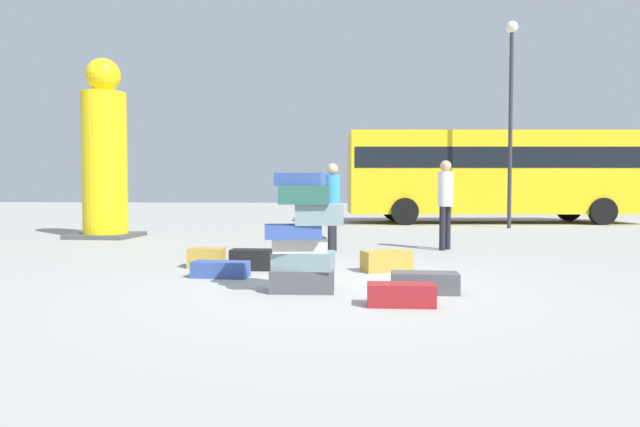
% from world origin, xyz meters
% --- Properties ---
extents(ground_plane, '(80.00, 80.00, 0.00)m').
position_xyz_m(ground_plane, '(0.00, 0.00, 0.00)').
color(ground_plane, '#9E9E99').
extents(suitcase_tower, '(0.95, 0.69, 1.38)m').
position_xyz_m(suitcase_tower, '(-0.25, -0.27, 0.60)').
color(suitcase_tower, '#4C4C51').
rests_on(suitcase_tower, ground).
extents(suitcase_maroon_white_trunk, '(0.70, 0.31, 0.23)m').
position_xyz_m(suitcase_maroon_white_trunk, '(0.84, -0.93, 0.12)').
color(suitcase_maroon_white_trunk, maroon).
rests_on(suitcase_maroon_white_trunk, ground).
extents(suitcase_navy_right_side, '(0.77, 0.35, 0.22)m').
position_xyz_m(suitcase_navy_right_side, '(-1.51, 0.67, 0.11)').
color(suitcase_navy_right_side, '#334F99').
rests_on(suitcase_navy_right_side, ground).
extents(suitcase_black_left_side, '(0.61, 0.33, 0.30)m').
position_xyz_m(suitcase_black_left_side, '(-1.26, 1.40, 0.15)').
color(suitcase_black_left_side, black).
rests_on(suitcase_black_left_side, ground).
extents(suitcase_tan_foreground_near, '(0.58, 0.41, 0.29)m').
position_xyz_m(suitcase_tan_foreground_near, '(-2.00, 1.62, 0.14)').
color(suitcase_tan_foreground_near, '#B28C33').
rests_on(suitcase_tan_foreground_near, ground).
extents(suitcase_charcoal_foreground_far, '(0.76, 0.33, 0.24)m').
position_xyz_m(suitcase_charcoal_foreground_far, '(1.14, -0.20, 0.12)').
color(suitcase_charcoal_foreground_far, '#4C4C51').
rests_on(suitcase_charcoal_foreground_far, ground).
extents(suitcase_tan_upright_blue, '(0.78, 0.59, 0.30)m').
position_xyz_m(suitcase_tan_upright_blue, '(0.74, 1.46, 0.15)').
color(suitcase_tan_upright_blue, '#B28C33').
rests_on(suitcase_tan_upright_blue, ground).
extents(person_bearded_onlooker, '(0.30, 0.30, 1.75)m').
position_xyz_m(person_bearded_onlooker, '(1.92, 4.43, 1.05)').
color(person_bearded_onlooker, black).
rests_on(person_bearded_onlooker, ground).
extents(person_tourist_with_camera, '(0.30, 0.34, 1.68)m').
position_xyz_m(person_tourist_with_camera, '(-0.25, 3.90, 1.01)').
color(person_tourist_with_camera, black).
rests_on(person_tourist_with_camera, ground).
extents(yellow_dummy_statue, '(1.49, 1.49, 4.37)m').
position_xyz_m(yellow_dummy_statue, '(-6.06, 6.41, 1.95)').
color(yellow_dummy_statue, yellow).
rests_on(yellow_dummy_statue, ground).
extents(parked_bus, '(10.32, 3.54, 3.15)m').
position_xyz_m(parked_bus, '(4.65, 13.52, 1.83)').
color(parked_bus, yellow).
rests_on(parked_bus, ground).
extents(lamp_post, '(0.36, 0.36, 6.23)m').
position_xyz_m(lamp_post, '(4.60, 10.76, 4.06)').
color(lamp_post, '#333338').
rests_on(lamp_post, ground).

